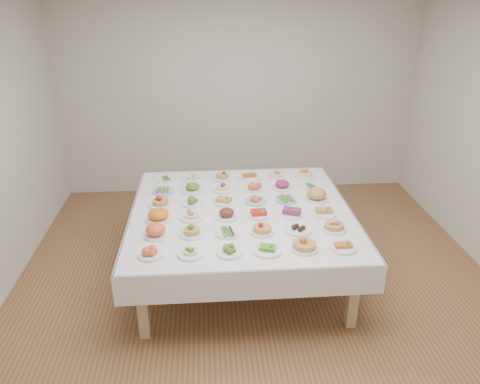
{
  "coord_description": "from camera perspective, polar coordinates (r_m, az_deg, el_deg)",
  "views": [
    {
      "loc": [
        -0.48,
        -4.0,
        2.86
      ],
      "look_at": [
        -0.14,
        0.38,
        0.88
      ],
      "focal_mm": 35.0,
      "sensor_mm": 36.0,
      "label": 1
    }
  ],
  "objects": [
    {
      "name": "dish_3",
      "position": [
        4.02,
        3.37,
        -6.84
      ],
      "size": [
        0.25,
        0.25,
        0.09
      ],
      "color": "white",
      "rests_on": "display_table"
    },
    {
      "name": "room_envelope",
      "position": [
        4.15,
        2.35,
        9.92
      ],
      "size": [
        5.02,
        5.02,
        2.81
      ],
      "color": "#8F5C3B",
      "rests_on": "ground"
    },
    {
      "name": "dish_23",
      "position": [
        4.98,
        9.33,
        -0.23
      ],
      "size": [
        0.25,
        0.25,
        0.15
      ],
      "color": "white",
      "rests_on": "display_table"
    },
    {
      "name": "dish_26",
      "position": [
        5.16,
        -2.12,
        0.68
      ],
      "size": [
        0.23,
        0.23,
        0.11
      ],
      "color": "white",
      "rests_on": "display_table"
    },
    {
      "name": "dish_6",
      "position": [
        4.3,
        -10.24,
        -4.68
      ],
      "size": [
        0.22,
        0.22,
        0.13
      ],
      "color": "white",
      "rests_on": "display_table"
    },
    {
      "name": "dish_9",
      "position": [
        4.29,
        2.74,
        -4.31
      ],
      "size": [
        0.21,
        0.21,
        0.13
      ],
      "color": "white",
      "rests_on": "display_table"
    },
    {
      "name": "dish_35",
      "position": [
        5.57,
        7.93,
        2.41
      ],
      "size": [
        0.24,
        0.24,
        0.13
      ],
      "color": "white",
      "rests_on": "display_table"
    },
    {
      "name": "dish_2",
      "position": [
        3.99,
        -1.28,
        -7.08
      ],
      "size": [
        0.23,
        0.23,
        0.09
      ],
      "color": "white",
      "rests_on": "display_table"
    },
    {
      "name": "dish_5",
      "position": [
        4.15,
        12.47,
        -6.4
      ],
      "size": [
        0.22,
        0.22,
        0.09
      ],
      "color": "white",
      "rests_on": "display_table"
    },
    {
      "name": "dish_22",
      "position": [
        4.94,
        5.67,
        -0.86
      ],
      "size": [
        0.21,
        0.21,
        0.05
      ],
      "color": "#4C66B2",
      "rests_on": "display_table"
    },
    {
      "name": "dish_25",
      "position": [
        5.16,
        -5.81,
        0.67
      ],
      "size": [
        0.24,
        0.24,
        0.13
      ],
      "color": "white",
      "rests_on": "display_table"
    },
    {
      "name": "dish_28",
      "position": [
        5.22,
        5.16,
        0.95
      ],
      "size": [
        0.22,
        0.22,
        0.12
      ],
      "color": "white",
      "rests_on": "display_table"
    },
    {
      "name": "dish_27",
      "position": [
        5.17,
        1.62,
        0.72
      ],
      "size": [
        0.22,
        0.22,
        0.1
      ],
      "color": "white",
      "rests_on": "display_table"
    },
    {
      "name": "dish_14",
      "position": [
        4.55,
        -1.65,
        -2.55
      ],
      "size": [
        0.22,
        0.22,
        0.12
      ],
      "color": "white",
      "rests_on": "display_table"
    },
    {
      "name": "dish_1",
      "position": [
        3.98,
        -6.05,
        -7.09
      ],
      "size": [
        0.22,
        0.22,
        0.11
      ],
      "color": "white",
      "rests_on": "display_table"
    },
    {
      "name": "dish_12",
      "position": [
        4.57,
        -9.93,
        -2.62
      ],
      "size": [
        0.24,
        0.24,
        0.15
      ],
      "color": "white",
      "rests_on": "display_table"
    },
    {
      "name": "dish_29",
      "position": [
        5.3,
        8.54,
        0.73
      ],
      "size": [
        0.23,
        0.23,
        0.05
      ],
      "color": "white",
      "rests_on": "display_table"
    },
    {
      "name": "dish_8",
      "position": [
        4.28,
        -1.53,
        -4.91
      ],
      "size": [
        0.22,
        0.21,
        0.06
      ],
      "color": "white",
      "rests_on": "display_table"
    },
    {
      "name": "dish_11",
      "position": [
        4.42,
        11.4,
        -3.89
      ],
      "size": [
        0.22,
        0.22,
        0.13
      ],
      "color": "white",
      "rests_on": "display_table"
    },
    {
      "name": "dish_32",
      "position": [
        5.45,
        -2.17,
        2.03
      ],
      "size": [
        0.22,
        0.22,
        0.12
      ],
      "color": "white",
      "rests_on": "display_table"
    },
    {
      "name": "dish_0",
      "position": [
        4.02,
        -10.83,
        -7.06
      ],
      "size": [
        0.22,
        0.22,
        0.1
      ],
      "color": "white",
      "rests_on": "display_table"
    },
    {
      "name": "dish_16",
      "position": [
        4.63,
        6.33,
        -2.38
      ],
      "size": [
        0.22,
        0.22,
        0.1
      ],
      "color": "white",
      "rests_on": "display_table"
    },
    {
      "name": "dish_24",
      "position": [
        5.19,
        -9.37,
        0.18
      ],
      "size": [
        0.23,
        0.23,
        0.05
      ],
      "color": "#4C66B2",
      "rests_on": "display_table"
    },
    {
      "name": "dish_15",
      "position": [
        4.59,
        2.3,
        -2.5
      ],
      "size": [
        0.21,
        0.21,
        0.1
      ],
      "color": "white",
      "rests_on": "display_table"
    },
    {
      "name": "dish_7",
      "position": [
        4.27,
        -5.9,
        -4.65
      ],
      "size": [
        0.22,
        0.22,
        0.12
      ],
      "color": "white",
      "rests_on": "display_table"
    },
    {
      "name": "dish_30",
      "position": [
        5.49,
        -9.01,
        1.54
      ],
      "size": [
        0.22,
        0.22,
        0.05
      ],
      "color": "white",
      "rests_on": "display_table"
    },
    {
      "name": "dish_13",
      "position": [
        4.56,
        -5.89,
        -2.58
      ],
      "size": [
        0.23,
        0.23,
        0.13
      ],
      "color": "white",
      "rests_on": "display_table"
    },
    {
      "name": "dish_10",
      "position": [
        4.36,
        7.1,
        -4.33
      ],
      "size": [
        0.24,
        0.24,
        0.09
      ],
      "color": "white",
      "rests_on": "display_table"
    },
    {
      "name": "dish_31",
      "position": [
        5.45,
        -5.68,
        2.0
      ],
      "size": [
        0.23,
        0.23,
        0.12
      ],
      "color": "white",
      "rests_on": "display_table"
    },
    {
      "name": "dish_20",
      "position": [
        4.86,
        -1.98,
        -1.01
      ],
      "size": [
        0.21,
        0.21,
        0.09
      ],
      "color": "white",
      "rests_on": "display_table"
    },
    {
      "name": "dish_19",
      "position": [
        4.85,
        -5.8,
        -1.01
      ],
      "size": [
        0.22,
        0.22,
        0.1
      ],
      "color": "white",
      "rests_on": "display_table"
    },
    {
      "name": "dish_34",
      "position": [
        5.51,
        4.5,
        2.29
      ],
      "size": [
        0.22,
        0.22,
        0.12
      ],
      "color": "white",
      "rests_on": "display_table"
    },
    {
      "name": "dish_21",
      "position": [
        4.88,
        1.92,
        -0.91
      ],
      "size": [
        0.22,
        0.22,
        0.09
      ],
      "color": "#4C66B2",
      "rests_on": "display_table"
    },
    {
      "name": "dish_17",
      "position": [
        4.7,
        10.19,
        -2.23
      ],
      "size": [
        0.25,
        0.25,
        0.11
      ],
      "color": "white",
      "rests_on": "display_table"
    },
    {
      "name": "display_table",
      "position": [
        4.77,
        0.14,
        -2.88
      ],
      "size": [
        2.22,
        2.22,
        0.75
      ],
      "color": "white",
      "rests_on": "ground"
    },
    {
      "name": "dish_18",
      "position": [
        4.87,
        -9.67,
        -0.96
      ],
      "size": [
        0.25,
        0.25,
        0.14
      ],
      "color": "white",
      "rests_on": "display_table"
    },
    {
      "name": "dish_33",
      "position": [
        5.48,
        1.17,
        2.08
      ],
      "size": [
        0.25,
        0.25,
        0.1
      ],
      "color": "white",
      "rests_on": "display_table"
    },
    {
      "name": "dish_4",
      "position": [
        4.06,
        7.87,
        -6.03
      ],
      "size": [
        0.25,
        0.24,
        0.16
      ],
      "color": "white",
      "rests_on": "display_table"
    }
  ]
}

